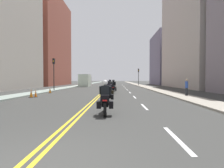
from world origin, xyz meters
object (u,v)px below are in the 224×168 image
(motorcycle_0, at_px, (105,100))
(traffic_cone_0, at_px, (36,93))
(traffic_cone_1, at_px, (50,90))
(traffic_cone_2, at_px, (31,93))
(motorcycle_3, at_px, (113,88))
(motorcycle_4, at_px, (114,87))
(pedestrian_1, at_px, (187,87))
(traffic_light_near, at_px, (54,68))
(traffic_light_far, at_px, (139,74))
(motorcycle_1, at_px, (108,94))
(motorcycle_2, at_px, (110,90))
(parked_truck, at_px, (85,81))

(motorcycle_0, relative_size, traffic_cone_0, 3.09)
(traffic_cone_1, height_order, traffic_cone_2, traffic_cone_2)
(motorcycle_3, distance_m, traffic_cone_1, 7.70)
(motorcycle_4, bearing_deg, motorcycle_0, -89.59)
(motorcycle_0, bearing_deg, pedestrian_1, 48.87)
(traffic_light_near, bearing_deg, traffic_cone_0, -80.86)
(motorcycle_0, xyz_separation_m, pedestrian_1, (7.42, 9.31, 0.22))
(motorcycle_4, xyz_separation_m, traffic_light_near, (-8.71, 0.63, 2.59))
(traffic_light_far, bearing_deg, motorcycle_1, -100.33)
(traffic_cone_1, xyz_separation_m, traffic_cone_2, (0.21, -5.33, 0.07))
(motorcycle_1, relative_size, motorcycle_2, 0.98)
(traffic_light_far, bearing_deg, traffic_cone_2, -114.30)
(traffic_light_near, xyz_separation_m, pedestrian_1, (15.97, -8.26, -2.36))
(traffic_cone_1, relative_size, traffic_cone_2, 0.81)
(traffic_cone_0, bearing_deg, traffic_cone_2, -129.14)
(motorcycle_1, distance_m, motorcycle_3, 8.93)
(motorcycle_3, height_order, traffic_light_far, traffic_light_far)
(motorcycle_0, xyz_separation_m, motorcycle_1, (-0.05, 3.81, -0.00))
(motorcycle_0, relative_size, traffic_light_near, 0.47)
(motorcycle_2, bearing_deg, parked_truck, 107.60)
(traffic_cone_1, bearing_deg, motorcycle_1, -51.46)
(motorcycle_0, height_order, motorcycle_2, motorcycle_2)
(traffic_cone_2, xyz_separation_m, traffic_light_far, (13.43, 29.74, 2.63))
(motorcycle_4, distance_m, traffic_light_far, 21.64)
(motorcycle_1, bearing_deg, traffic_light_far, 76.28)
(traffic_light_near, relative_size, pedestrian_1, 2.74)
(motorcycle_4, relative_size, traffic_cone_1, 3.25)
(traffic_light_near, bearing_deg, traffic_cone_1, -76.79)
(motorcycle_2, bearing_deg, traffic_cone_0, -178.68)
(traffic_cone_1, bearing_deg, traffic_cone_0, -84.51)
(motorcycle_1, relative_size, parked_truck, 0.32)
(motorcycle_4, height_order, pedestrian_1, pedestrian_1)
(motorcycle_0, height_order, motorcycle_3, motorcycle_3)
(motorcycle_1, xyz_separation_m, motorcycle_3, (0.21, 8.93, 0.00))
(motorcycle_3, bearing_deg, motorcycle_4, 88.42)
(motorcycle_1, height_order, motorcycle_4, motorcycle_4)
(motorcycle_1, distance_m, traffic_cone_2, 8.33)
(traffic_light_far, bearing_deg, traffic_cone_1, -119.18)
(motorcycle_2, distance_m, traffic_cone_0, 6.99)
(traffic_cone_0, height_order, traffic_cone_1, traffic_cone_0)
(pedestrian_1, bearing_deg, motorcycle_0, 171.52)
(traffic_cone_1, height_order, pedestrian_1, pedestrian_1)
(motorcycle_3, distance_m, parked_truck, 22.37)
(motorcycle_3, xyz_separation_m, traffic_cone_2, (-7.47, -4.87, -0.27))
(motorcycle_4, height_order, traffic_light_far, traffic_light_far)
(traffic_cone_0, bearing_deg, parked_truck, 89.35)
(motorcycle_3, distance_m, motorcycle_4, 4.19)
(parked_truck, bearing_deg, traffic_cone_0, -90.65)
(traffic_cone_0, relative_size, traffic_light_far, 0.16)
(traffic_cone_1, bearing_deg, pedestrian_1, -14.56)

